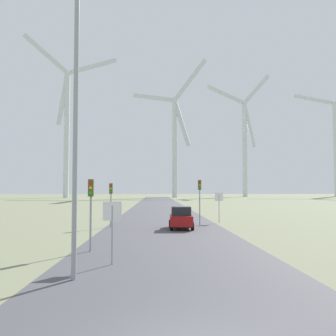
# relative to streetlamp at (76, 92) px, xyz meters

# --- Properties ---
(road_surface) EXTENTS (10.00, 240.00, 0.01)m
(road_surface) POSITION_rel_streetlamp_xyz_m (3.62, 41.62, -6.75)
(road_surface) COLOR #47474C
(road_surface) RESTS_ON ground
(streetlamp) EXTENTS (3.14, 0.32, 10.93)m
(streetlamp) POSITION_rel_streetlamp_xyz_m (0.00, 0.00, 0.00)
(streetlamp) COLOR #93999E
(streetlamp) RESTS_ON ground
(stop_sign_near) EXTENTS (0.81, 0.07, 2.68)m
(stop_sign_near) POSITION_rel_streetlamp_xyz_m (1.05, 2.79, -4.88)
(stop_sign_near) COLOR #93999E
(stop_sign_near) RESTS_ON ground
(stop_sign_far) EXTENTS (0.81, 0.07, 2.92)m
(stop_sign_far) POSITION_rel_streetlamp_xyz_m (9.09, 23.83, -4.71)
(stop_sign_far) COLOR #93999E
(stop_sign_far) RESTS_ON ground
(traffic_light_post_near_left) EXTENTS (0.28, 0.33, 3.75)m
(traffic_light_post_near_left) POSITION_rel_streetlamp_xyz_m (-0.47, 6.42, -4.01)
(traffic_light_post_near_left) COLOR #93999E
(traffic_light_post_near_left) RESTS_ON ground
(traffic_light_post_near_right) EXTENTS (0.28, 0.34, 4.09)m
(traffic_light_post_near_right) POSITION_rel_streetlamp_xyz_m (6.96, 21.60, -3.76)
(traffic_light_post_near_right) COLOR #93999E
(traffic_light_post_near_right) RESTS_ON ground
(traffic_light_post_mid_left) EXTENTS (0.28, 0.34, 3.76)m
(traffic_light_post_mid_left) POSITION_rel_streetlamp_xyz_m (-0.92, 19.67, -4.00)
(traffic_light_post_mid_left) COLOR #93999E
(traffic_light_post_mid_left) RESTS_ON ground
(car_approaching) EXTENTS (1.94, 4.16, 1.83)m
(car_approaching) POSITION_rel_streetlamp_xyz_m (5.00, 18.04, -5.84)
(car_approaching) COLOR maroon
(car_approaching) RESTS_ON ground
(wind_turbine_left) EXTENTS (35.94, 13.34, 64.91)m
(wind_turbine_left) POSITION_rel_streetlamp_xyz_m (-33.01, 144.36, 24.47)
(wind_turbine_left) COLOR silver
(wind_turbine_left) RESTS_ON ground
(wind_turbine_center) EXTENTS (31.39, 17.08, 57.47)m
(wind_turbine_center) POSITION_rel_streetlamp_xyz_m (11.06, 150.95, 19.39)
(wind_turbine_center) COLOR silver
(wind_turbine_center) RESTS_ON ground
(wind_turbine_right) EXTENTS (32.68, 16.07, 59.10)m
(wind_turbine_right) POSITION_rel_streetlamp_xyz_m (44.22, 165.34, 20.60)
(wind_turbine_right) COLOR silver
(wind_turbine_right) RESTS_ON ground
(wind_turbine_far_right) EXTENTS (31.51, 15.11, 60.32)m
(wind_turbine_far_right) POSITION_rel_streetlamp_xyz_m (91.74, 175.42, 21.71)
(wind_turbine_far_right) COLOR silver
(wind_turbine_far_right) RESTS_ON ground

